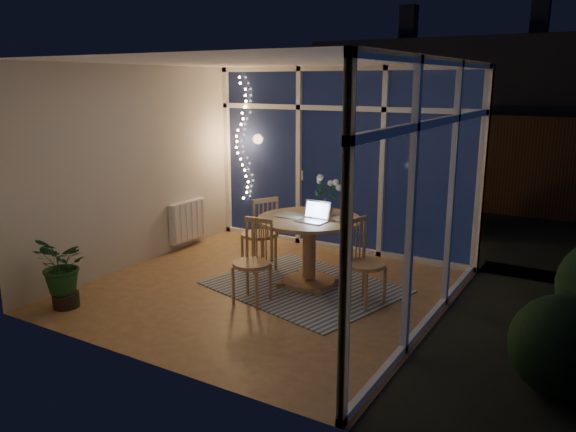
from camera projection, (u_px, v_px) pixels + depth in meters
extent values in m
plane|color=brown|center=(265.00, 290.00, 6.60)|extent=(4.00, 4.00, 0.00)
plane|color=silver|center=(263.00, 61.00, 5.99)|extent=(4.00, 4.00, 0.00)
cube|color=beige|center=(341.00, 160.00, 7.97)|extent=(4.00, 0.04, 2.60)
cube|color=beige|center=(131.00, 217.00, 4.63)|extent=(4.00, 0.04, 2.60)
cube|color=beige|center=(135.00, 167.00, 7.30)|extent=(0.04, 4.00, 2.60)
cube|color=beige|center=(441.00, 200.00, 5.30)|extent=(0.04, 4.00, 2.60)
cube|color=white|center=(340.00, 160.00, 7.93)|extent=(4.00, 0.10, 2.60)
cube|color=white|center=(437.00, 199.00, 5.32)|extent=(0.10, 4.00, 2.60)
cube|color=silver|center=(188.00, 221.00, 8.23)|extent=(0.10, 0.70, 0.58)
cube|color=black|center=(433.00, 215.00, 10.54)|extent=(12.00, 6.00, 0.10)
cube|color=#3B2015|center=(418.00, 159.00, 10.98)|extent=(11.00, 0.08, 1.80)
cube|color=#2F3138|center=(475.00, 90.00, 13.03)|extent=(7.00, 3.00, 2.20)
sphere|color=black|center=(333.00, 196.00, 9.73)|extent=(0.90, 0.90, 0.90)
cube|color=#BCB798|center=(305.00, 287.00, 6.68)|extent=(2.41, 2.11, 0.01)
cylinder|color=#A38249|center=(309.00, 252.00, 6.67)|extent=(1.48, 1.48, 0.83)
cube|color=#A38249|center=(259.00, 233.00, 7.19)|extent=(0.62, 0.62, 1.00)
cube|color=#A38249|center=(366.00, 263.00, 6.07)|extent=(0.56, 0.56, 0.96)
cube|color=#A38249|center=(252.00, 262.00, 6.13)|extent=(0.46, 0.46, 0.94)
imported|color=silver|center=(326.00, 206.00, 6.69)|extent=(0.25, 0.25, 0.21)
imported|color=white|center=(340.00, 219.00, 6.42)|extent=(0.18, 0.18, 0.04)
cube|color=#BCB9B3|center=(295.00, 215.00, 6.67)|extent=(0.40, 0.31, 0.01)
cube|color=black|center=(303.00, 219.00, 6.50)|extent=(0.14, 0.10, 0.01)
imported|color=#18441C|center=(63.00, 274.00, 6.02)|extent=(0.65, 0.60, 0.76)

